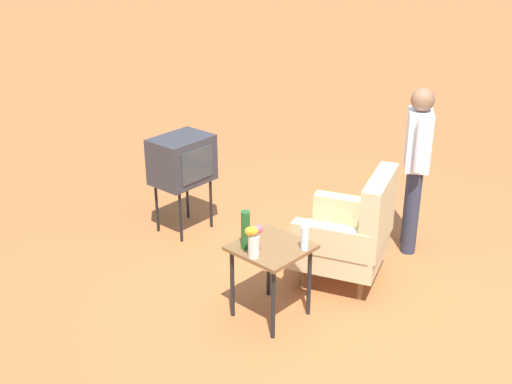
{
  "coord_description": "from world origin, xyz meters",
  "views": [
    {
      "loc": [
        4.04,
        2.8,
        3.09
      ],
      "look_at": [
        -0.08,
        -1.03,
        0.65
      ],
      "focal_mm": 44.96,
      "sensor_mm": 36.0,
      "label": 1
    }
  ],
  "objects_px": {
    "flower_vase": "(254,240)",
    "person_standing": "(416,160)",
    "tv_on_stand": "(182,160)",
    "bottle_short_clear": "(305,238)",
    "side_table": "(271,257)",
    "armchair": "(352,232)",
    "bottle_wine_green": "(246,230)"
  },
  "relations": [
    {
      "from": "side_table",
      "to": "person_standing",
      "type": "bearing_deg",
      "value": 173.1
    },
    {
      "from": "flower_vase",
      "to": "bottle_wine_green",
      "type": "bearing_deg",
      "value": -112.89
    },
    {
      "from": "person_standing",
      "to": "bottle_wine_green",
      "type": "distance_m",
      "value": 2.03
    },
    {
      "from": "flower_vase",
      "to": "person_standing",
      "type": "bearing_deg",
      "value": 174.45
    },
    {
      "from": "side_table",
      "to": "bottle_wine_green",
      "type": "bearing_deg",
      "value": -37.44
    },
    {
      "from": "armchair",
      "to": "side_table",
      "type": "xyz_separation_m",
      "value": [
        0.9,
        -0.16,
        0.06
      ]
    },
    {
      "from": "tv_on_stand",
      "to": "bottle_wine_green",
      "type": "distance_m",
      "value": 1.76
    },
    {
      "from": "armchair",
      "to": "flower_vase",
      "type": "bearing_deg",
      "value": -7.2
    },
    {
      "from": "side_table",
      "to": "tv_on_stand",
      "type": "relative_size",
      "value": 0.64
    },
    {
      "from": "person_standing",
      "to": "bottle_short_clear",
      "type": "bearing_deg",
      "value": 0.41
    },
    {
      "from": "bottle_wine_green",
      "to": "bottle_short_clear",
      "type": "height_order",
      "value": "bottle_wine_green"
    },
    {
      "from": "bottle_wine_green",
      "to": "side_table",
      "type": "bearing_deg",
      "value": 142.56
    },
    {
      "from": "side_table",
      "to": "person_standing",
      "type": "relative_size",
      "value": 0.4
    },
    {
      "from": "side_table",
      "to": "tv_on_stand",
      "type": "distance_m",
      "value": 1.83
    },
    {
      "from": "person_standing",
      "to": "bottle_short_clear",
      "type": "distance_m",
      "value": 1.71
    },
    {
      "from": "person_standing",
      "to": "bottle_wine_green",
      "type": "bearing_deg",
      "value": -9.88
    },
    {
      "from": "person_standing",
      "to": "flower_vase",
      "type": "xyz_separation_m",
      "value": [
        2.06,
        -0.2,
        -0.14
      ]
    },
    {
      "from": "tv_on_stand",
      "to": "flower_vase",
      "type": "relative_size",
      "value": 3.89
    },
    {
      "from": "bottle_short_clear",
      "to": "armchair",
      "type": "bearing_deg",
      "value": -174.74
    },
    {
      "from": "tv_on_stand",
      "to": "bottle_short_clear",
      "type": "height_order",
      "value": "tv_on_stand"
    },
    {
      "from": "tv_on_stand",
      "to": "bottle_wine_green",
      "type": "bearing_deg",
      "value": 65.35
    },
    {
      "from": "armchair",
      "to": "bottle_wine_green",
      "type": "xyz_separation_m",
      "value": [
        1.06,
        -0.29,
        0.32
      ]
    },
    {
      "from": "flower_vase",
      "to": "tv_on_stand",
      "type": "bearing_deg",
      "value": -114.51
    },
    {
      "from": "bottle_wine_green",
      "to": "tv_on_stand",
      "type": "bearing_deg",
      "value": -114.65
    },
    {
      "from": "side_table",
      "to": "flower_vase",
      "type": "bearing_deg",
      "value": 5.46
    },
    {
      "from": "tv_on_stand",
      "to": "bottle_short_clear",
      "type": "xyz_separation_m",
      "value": [
        0.44,
        1.96,
        -0.03
      ]
    },
    {
      "from": "armchair",
      "to": "flower_vase",
      "type": "xyz_separation_m",
      "value": [
        1.12,
        -0.14,
        0.3
      ]
    },
    {
      "from": "side_table",
      "to": "bottle_wine_green",
      "type": "relative_size",
      "value": 2.04
    },
    {
      "from": "armchair",
      "to": "flower_vase",
      "type": "height_order",
      "value": "armchair"
    },
    {
      "from": "side_table",
      "to": "bottle_wine_green",
      "type": "distance_m",
      "value": 0.33
    },
    {
      "from": "armchair",
      "to": "bottle_wine_green",
      "type": "height_order",
      "value": "armchair"
    },
    {
      "from": "armchair",
      "to": "person_standing",
      "type": "bearing_deg",
      "value": 176.44
    }
  ]
}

